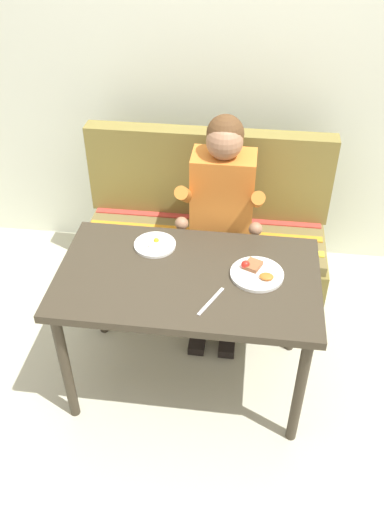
{
  "coord_description": "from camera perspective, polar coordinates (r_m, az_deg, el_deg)",
  "views": [
    {
      "loc": [
        0.25,
        -1.83,
        2.29
      ],
      "look_at": [
        0.0,
        0.15,
        0.72
      ],
      "focal_mm": 37.26,
      "sensor_mm": 36.0,
      "label": 1
    }
  ],
  "objects": [
    {
      "name": "table",
      "position": [
        2.47,
        -0.44,
        -3.45
      ],
      "size": [
        1.2,
        0.7,
        0.73
      ],
      "color": "#383023",
      "rests_on": "ground"
    },
    {
      "name": "person",
      "position": [
        2.87,
        3.18,
        5.55
      ],
      "size": [
        0.45,
        0.61,
        1.21
      ],
      "color": "orange",
      "rests_on": "ground"
    },
    {
      "name": "back_wall",
      "position": [
        3.26,
        2.66,
        20.5
      ],
      "size": [
        4.4,
        0.1,
        2.6
      ],
      "primitive_type": "cube",
      "color": "silver",
      "rests_on": "ground"
    },
    {
      "name": "couch",
      "position": [
        3.26,
        1.37,
        1.23
      ],
      "size": [
        1.44,
        0.56,
        1.0
      ],
      "color": "olive",
      "rests_on": "ground"
    },
    {
      "name": "knife",
      "position": [
        2.28,
        2.04,
        -4.88
      ],
      "size": [
        0.1,
        0.19,
        0.0
      ],
      "primitive_type": "cube",
      "rotation": [
        0.0,
        0.0,
        -0.46
      ],
      "color": "silver",
      "rests_on": "table"
    },
    {
      "name": "plate_eggs",
      "position": [
        2.58,
        -4.0,
        1.25
      ],
      "size": [
        0.2,
        0.2,
        0.04
      ],
      "color": "white",
      "rests_on": "table"
    },
    {
      "name": "plate_breakfast",
      "position": [
        2.42,
        6.93,
        -1.82
      ],
      "size": [
        0.24,
        0.24,
        0.05
      ],
      "color": "white",
      "rests_on": "table"
    },
    {
      "name": "ground_plane",
      "position": [
        2.94,
        -0.38,
        -12.93
      ],
      "size": [
        8.0,
        8.0,
        0.0
      ],
      "primitive_type": "plane",
      "color": "beige"
    }
  ]
}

